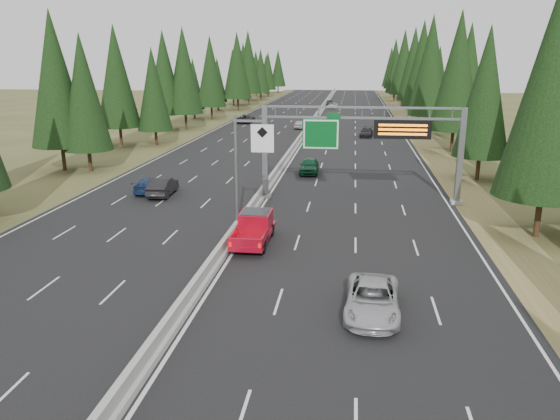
# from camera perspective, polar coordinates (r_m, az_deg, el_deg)

# --- Properties ---
(road) EXTENTS (32.00, 260.00, 0.08)m
(road) POSITION_cam_1_polar(r_m,az_deg,el_deg) (90.83, 2.77, 8.16)
(road) COLOR black
(road) RESTS_ON ground
(shoulder_right) EXTENTS (3.60, 260.00, 0.06)m
(shoulder_right) POSITION_cam_1_polar(r_m,az_deg,el_deg) (91.09, 14.10, 7.73)
(shoulder_right) COLOR olive
(shoulder_right) RESTS_ON ground
(shoulder_left) EXTENTS (3.60, 260.00, 0.06)m
(shoulder_left) POSITION_cam_1_polar(r_m,az_deg,el_deg) (94.00, -8.22, 8.26)
(shoulder_left) COLOR #434721
(shoulder_left) RESTS_ON ground
(median_barrier) EXTENTS (0.70, 260.00, 0.85)m
(median_barrier) POSITION_cam_1_polar(r_m,az_deg,el_deg) (90.78, 2.77, 8.39)
(median_barrier) COLOR gray
(median_barrier) RESTS_ON road
(sign_gantry) EXTENTS (16.75, 0.98, 7.80)m
(sign_gantry) POSITION_cam_1_polar(r_m,az_deg,el_deg) (45.12, 9.30, 7.31)
(sign_gantry) COLOR slate
(sign_gantry) RESTS_ON road
(hov_sign_pole) EXTENTS (2.80, 0.50, 8.00)m
(hov_sign_pole) POSITION_cam_1_polar(r_m,az_deg,el_deg) (36.09, -3.72, 4.60)
(hov_sign_pole) COLOR slate
(hov_sign_pole) RESTS_ON road
(tree_row_right) EXTENTS (12.05, 238.60, 18.94)m
(tree_row_right) POSITION_cam_1_polar(r_m,az_deg,el_deg) (82.62, 17.75, 13.31)
(tree_row_right) COLOR black
(tree_row_right) RESTS_ON ground
(tree_row_left) EXTENTS (11.87, 237.33, 18.89)m
(tree_row_left) POSITION_cam_1_polar(r_m,az_deg,el_deg) (84.60, -13.09, 13.48)
(tree_row_left) COLOR black
(tree_row_left) RESTS_ON ground
(silver_minivan) EXTENTS (2.68, 5.43, 1.48)m
(silver_minivan) POSITION_cam_1_polar(r_m,az_deg,el_deg) (25.84, 9.63, -9.16)
(silver_minivan) COLOR #B1B0B5
(silver_minivan) RESTS_ON road
(red_pickup) EXTENTS (2.07, 5.80, 1.89)m
(red_pickup) POSITION_cam_1_polar(r_m,az_deg,el_deg) (35.26, -2.66, -1.66)
(red_pickup) COLOR black
(red_pickup) RESTS_ON road
(car_ahead_green) EXTENTS (1.96, 4.70, 1.59)m
(car_ahead_green) POSITION_cam_1_polar(r_m,az_deg,el_deg) (56.91, 3.07, 4.65)
(car_ahead_green) COLOR #114C2D
(car_ahead_green) RESTS_ON road
(car_ahead_dkred) EXTENTS (1.56, 4.04, 1.31)m
(car_ahead_dkred) POSITION_cam_1_polar(r_m,az_deg,el_deg) (90.34, 10.34, 8.34)
(car_ahead_dkred) COLOR #52110B
(car_ahead_dkred) RESTS_ON road
(car_ahead_dkgrey) EXTENTS (2.29, 4.75, 1.33)m
(car_ahead_dkgrey) POSITION_cam_1_polar(r_m,az_deg,el_deg) (85.55, 9.02, 8.02)
(car_ahead_dkgrey) COLOR black
(car_ahead_dkgrey) RESTS_ON road
(car_ahead_white) EXTENTS (2.57, 4.91, 1.32)m
(car_ahead_white) POSITION_cam_1_polar(r_m,az_deg,el_deg) (135.89, 5.52, 10.81)
(car_ahead_white) COLOR silver
(car_ahead_white) RESTS_ON road
(car_ahead_far) EXTENTS (2.21, 4.78, 1.59)m
(car_ahead_far) POSITION_cam_1_polar(r_m,az_deg,el_deg) (142.67, 5.22, 11.08)
(car_ahead_far) COLOR #232326
(car_ahead_far) RESTS_ON road
(car_onc_near) EXTENTS (2.00, 4.92, 1.59)m
(car_onc_near) POSITION_cam_1_polar(r_m,az_deg,el_deg) (48.46, -12.17, 2.43)
(car_onc_near) COLOR black
(car_onc_near) RESTS_ON road
(car_onc_blue) EXTENTS (2.05, 4.65, 1.33)m
(car_onc_blue) POSITION_cam_1_polar(r_m,az_deg,el_deg) (49.90, -13.37, 2.57)
(car_onc_blue) COLOR navy
(car_onc_blue) RESTS_ON road
(car_onc_white) EXTENTS (1.99, 4.22, 1.40)m
(car_onc_white) POSITION_cam_1_polar(r_m,az_deg,el_deg) (94.98, 2.08, 8.93)
(car_onc_white) COLOR #B4B4B4
(car_onc_white) RESTS_ON road
(car_onc_far) EXTENTS (2.83, 5.54, 1.50)m
(car_onc_far) POSITION_cam_1_polar(r_m,az_deg,el_deg) (103.89, -3.56, 9.50)
(car_onc_far) COLOR black
(car_onc_far) RESTS_ON road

